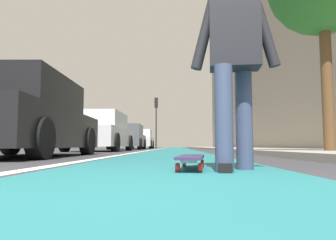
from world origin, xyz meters
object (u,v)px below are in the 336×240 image
object	(u,v)px
skateboard	(191,158)
traffic_light	(156,113)
skater_person	(234,55)
parked_car_mid	(100,133)
parked_car_near	(22,119)
parked_car_far	(128,138)
parked_car_end	(141,140)

from	to	relation	value
skateboard	traffic_light	size ratio (longest dim) A/B	0.20
skater_person	parked_car_mid	distance (m)	9.91
skateboard	parked_car_near	xyz separation A→B (m)	(2.99, 2.98, 0.60)
skateboard	parked_car_mid	world-z (taller)	parked_car_mid
parked_car_mid	parked_car_far	bearing A→B (deg)	-0.27
parked_car_near	traffic_light	distance (m)	19.78
parked_car_far	skateboard	bearing A→B (deg)	-169.14
parked_car_mid	traffic_light	distance (m)	13.68
parked_car_mid	traffic_light	size ratio (longest dim) A/B	1.04
skateboard	skater_person	xyz separation A→B (m)	(-0.15, -0.35, 0.84)
skateboard	parked_car_near	world-z (taller)	parked_car_near
parked_car_far	traffic_light	world-z (taller)	traffic_light
parked_car_end	parked_car_near	bearing A→B (deg)	179.78
parked_car_near	parked_car_mid	xyz separation A→B (m)	(6.17, 0.06, 0.02)
skater_person	parked_car_far	xyz separation A→B (m)	(15.88, 3.36, -0.23)
parked_car_mid	parked_car_far	size ratio (longest dim) A/B	1.06
parked_car_end	skater_person	bearing A→B (deg)	-171.53
parked_car_far	parked_car_end	world-z (taller)	parked_car_end
parked_car_far	parked_car_end	xyz separation A→B (m)	(6.01, -0.10, 0.00)
skater_person	parked_car_near	size ratio (longest dim) A/B	0.39
skater_person	parked_car_mid	xyz separation A→B (m)	(9.31, 3.39, -0.22)
parked_car_end	traffic_light	distance (m)	2.64
parked_car_near	parked_car_end	bearing A→B (deg)	-0.22
skateboard	traffic_light	xyz separation A→B (m)	(22.60, 1.75, 2.82)
traffic_light	parked_car_mid	bearing A→B (deg)	174.48
parked_car_near	parked_car_far	xyz separation A→B (m)	(12.74, 0.03, 0.01)
parked_car_near	parked_car_far	size ratio (longest dim) A/B	1.01
parked_car_near	parked_car_far	world-z (taller)	parked_car_far
parked_car_near	parked_car_end	distance (m)	18.75
parked_car_near	skater_person	bearing A→B (deg)	-133.29
skateboard	parked_car_near	bearing A→B (deg)	44.96
skateboard	parked_car_near	distance (m)	4.26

